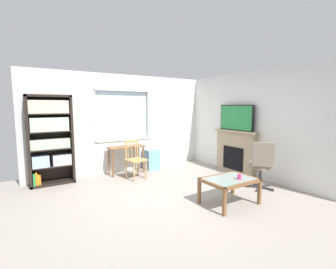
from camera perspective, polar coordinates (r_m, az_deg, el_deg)
ground at (r=4.78m, az=0.07°, el=-14.34°), size 5.81×5.45×0.02m
wall_back_with_window at (r=6.46m, az=-10.62°, el=2.36°), size 4.81×0.15×2.52m
wall_right at (r=6.17m, az=19.73°, el=2.16°), size 0.12×4.65×2.52m
bookshelf at (r=5.80m, az=-26.25°, el=-0.35°), size 0.90×0.38×1.95m
desk_under_window at (r=6.20m, az=-9.86°, el=-3.93°), size 0.92×0.39×0.70m
wooden_chair at (r=5.76m, az=-7.84°, el=-5.81°), size 0.49×0.47×0.90m
plastic_drawer_unit at (r=6.62m, az=-4.01°, el=-5.86°), size 0.35×0.40×0.54m
fireplace at (r=6.40m, az=15.71°, el=-3.94°), size 0.26×1.26×1.10m
tv at (r=6.29m, az=15.86°, el=3.85°), size 0.06×1.03×0.64m
office_chair at (r=5.30m, az=21.27°, el=-6.31°), size 0.63×0.60×1.00m
coffee_table at (r=4.42m, az=14.36°, el=-10.90°), size 0.91×0.66×0.45m
sippy_cup at (r=4.39m, az=16.56°, el=-9.57°), size 0.07×0.07×0.09m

